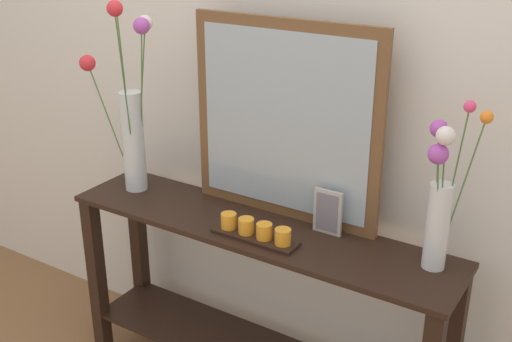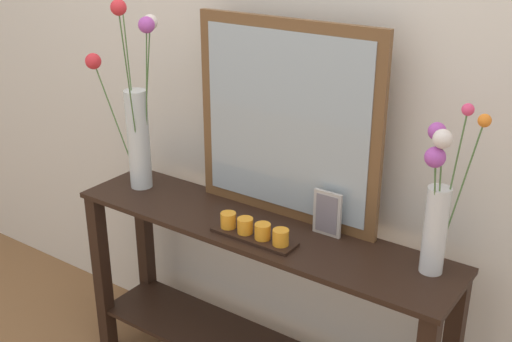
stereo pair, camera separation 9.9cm
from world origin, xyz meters
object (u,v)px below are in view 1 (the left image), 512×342
(picture_frame_small, at_px, (328,212))
(tall_vase_left, at_px, (131,119))
(mirror_leaning, at_px, (285,122))
(vase_right, at_px, (440,201))
(console_table, at_px, (256,297))
(candle_tray, at_px, (255,231))

(picture_frame_small, bearing_deg, tall_vase_left, -174.55)
(mirror_leaning, distance_m, picture_frame_small, 0.35)
(tall_vase_left, relative_size, vase_right, 1.46)
(tall_vase_left, xyz_separation_m, picture_frame_small, (0.82, 0.08, -0.22))
(console_table, distance_m, vase_right, 0.83)
(console_table, height_order, vase_right, vase_right)
(tall_vase_left, bearing_deg, picture_frame_small, 5.45)
(console_table, relative_size, mirror_leaning, 2.02)
(tall_vase_left, distance_m, vase_right, 1.22)
(mirror_leaning, bearing_deg, vase_right, -7.56)
(candle_tray, bearing_deg, mirror_leaning, 93.69)
(picture_frame_small, bearing_deg, candle_tray, -138.47)
(console_table, xyz_separation_m, tall_vase_left, (-0.59, 0.01, 0.60))
(tall_vase_left, height_order, vase_right, tall_vase_left)
(mirror_leaning, bearing_deg, tall_vase_left, -168.34)
(picture_frame_small, bearing_deg, vase_right, -4.45)
(mirror_leaning, bearing_deg, console_table, -103.26)
(mirror_leaning, bearing_deg, picture_frame_small, -13.31)
(console_table, distance_m, tall_vase_left, 0.84)
(candle_tray, height_order, picture_frame_small, picture_frame_small)
(console_table, height_order, picture_frame_small, picture_frame_small)
(console_table, distance_m, mirror_leaning, 0.68)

